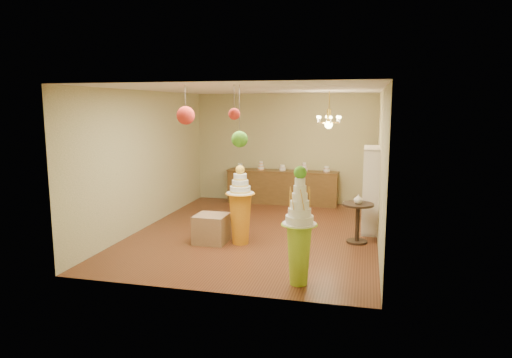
% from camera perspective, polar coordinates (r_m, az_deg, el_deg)
% --- Properties ---
extents(floor, '(6.50, 6.50, 0.00)m').
position_cam_1_polar(floor, '(9.83, 0.10, -6.64)').
color(floor, '#552A17').
rests_on(floor, ground).
extents(ceiling, '(6.50, 6.50, 0.00)m').
position_cam_1_polar(ceiling, '(9.46, 0.11, 11.12)').
color(ceiling, silver).
rests_on(ceiling, ground).
extents(wall_back, '(5.00, 0.04, 3.00)m').
position_cam_1_polar(wall_back, '(12.69, 3.57, 3.83)').
color(wall_back, tan).
rests_on(wall_back, ground).
extents(wall_front, '(5.00, 0.04, 3.00)m').
position_cam_1_polar(wall_front, '(6.45, -6.71, -1.42)').
color(wall_front, tan).
rests_on(wall_front, ground).
extents(wall_left, '(0.04, 6.50, 3.00)m').
position_cam_1_polar(wall_left, '(10.40, -13.42, 2.41)').
color(wall_left, tan).
rests_on(wall_left, ground).
extents(wall_right, '(0.04, 6.50, 3.00)m').
position_cam_1_polar(wall_right, '(9.27, 15.31, 1.54)').
color(wall_right, tan).
rests_on(wall_right, ground).
extents(pedestal_green, '(0.63, 0.63, 1.81)m').
position_cam_1_polar(pedestal_green, '(6.90, 5.41, -7.41)').
color(pedestal_green, '#9DC92C').
rests_on(pedestal_green, floor).
extents(pedestal_orange, '(0.69, 0.69, 1.55)m').
position_cam_1_polar(pedestal_orange, '(8.89, -1.97, -4.09)').
color(pedestal_orange, orange).
rests_on(pedestal_orange, floor).
extents(burlap_riser, '(0.63, 0.63, 0.56)m').
position_cam_1_polar(burlap_riser, '(9.08, -5.58, -6.19)').
color(burlap_riser, '#906E4E').
rests_on(burlap_riser, floor).
extents(sideboard, '(3.04, 0.54, 1.16)m').
position_cam_1_polar(sideboard, '(12.56, 3.30, -0.94)').
color(sideboard, brown).
rests_on(sideboard, floor).
extents(shelving_unit, '(0.33, 1.20, 1.80)m').
position_cam_1_polar(shelving_unit, '(10.15, 14.14, -1.19)').
color(shelving_unit, white).
rests_on(shelving_unit, floor).
extents(round_table, '(0.66, 0.66, 0.79)m').
position_cam_1_polar(round_table, '(9.18, 12.59, -4.71)').
color(round_table, black).
rests_on(round_table, floor).
extents(vase, '(0.22, 0.22, 0.18)m').
position_cam_1_polar(vase, '(9.10, 12.67, -2.43)').
color(vase, white).
rests_on(vase, round_table).
extents(pom_red_left, '(0.29, 0.29, 0.63)m').
position_cam_1_polar(pom_red_left, '(7.49, -8.79, 7.86)').
color(pom_red_left, '#3C312B').
rests_on(pom_red_left, ceiling).
extents(pom_green_mid, '(0.26, 0.26, 0.98)m').
position_cam_1_polar(pom_green_mid, '(7.25, -2.06, 5.00)').
color(pom_green_mid, '#3C312B').
rests_on(pom_green_mid, ceiling).
extents(pom_red_right, '(0.18, 0.18, 0.54)m').
position_cam_1_polar(pom_red_right, '(7.03, -2.74, 8.13)').
color(pom_red_right, '#3C312B').
rests_on(pom_red_right, ceiling).
extents(chandelier, '(0.74, 0.74, 0.85)m').
position_cam_1_polar(chandelier, '(10.49, 9.07, 7.00)').
color(chandelier, '#E9C252').
rests_on(chandelier, ceiling).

